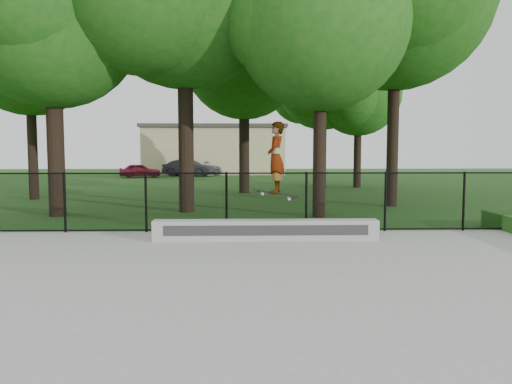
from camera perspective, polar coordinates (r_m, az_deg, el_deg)
The scene contains 10 objects.
ground at distance 6.83m, azimuth -4.93°, elevation -13.11°, with size 100.00×100.00×0.00m, color #255518.
concrete_slab at distance 6.82m, azimuth -4.93°, elevation -12.87°, with size 14.00×12.00×0.06m, color gray.
grind_ledge at distance 11.34m, azimuth 1.13°, elevation -4.37°, with size 5.09×0.40×0.46m, color #9A9B96.
car_a at distance 39.31m, azimuth -13.12°, elevation 2.40°, with size 1.27×3.13×1.07m, color maroon.
car_b at distance 40.51m, azimuth -7.72°, elevation 2.74°, with size 1.42×3.68×1.34m, color black.
car_c at distance 42.45m, azimuth -2.94°, elevation 2.80°, with size 1.73×3.91×1.23m, color gray.
skater_airborne at distance 11.21m, azimuth 2.28°, elevation 3.81°, with size 0.83×0.64×1.75m.
chainlink_fence at distance 12.46m, azimuth -3.39°, elevation -1.13°, with size 16.06×0.06×1.50m.
tree_row at distance 20.81m, azimuth -0.95°, elevation 17.69°, with size 20.94×18.36×11.36m.
distant_building at distance 44.55m, azimuth -4.70°, elevation 4.87°, with size 12.40×6.40×4.30m.
Camera 1 is at (0.39, -6.49, 2.10)m, focal length 35.00 mm.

